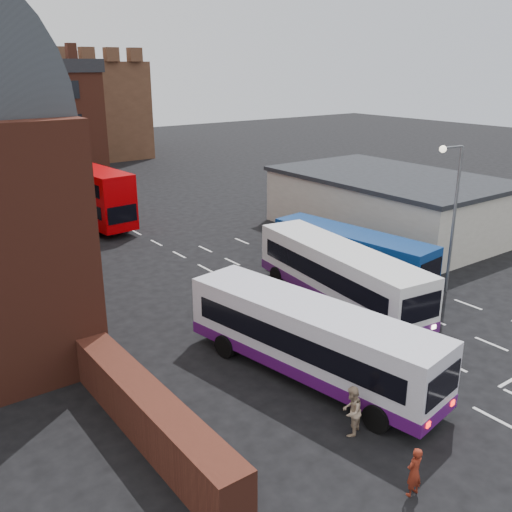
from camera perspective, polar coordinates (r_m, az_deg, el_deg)
ground at (r=24.27m, az=14.50°, el=-11.08°), size 180.00×180.00×0.00m
forecourt_wall at (r=19.56m, az=-10.46°, el=-15.57°), size 1.20×10.00×1.80m
cream_building at (r=42.76m, az=13.11°, el=5.18°), size 10.40×16.40×4.25m
castle_keep at (r=82.24m, az=-20.93°, el=13.50°), size 22.00×22.00×12.00m
bus_white_outbound at (r=22.46m, az=5.41°, el=-7.91°), size 4.31×11.32×3.02m
bus_white_inbound at (r=29.20m, az=8.36°, el=-1.53°), size 3.89×11.44×3.06m
bus_blue at (r=33.14m, az=9.52°, el=0.54°), size 3.49×10.28×2.75m
bus_red_double at (r=45.65m, az=-16.61°, el=6.01°), size 3.45×11.32×4.46m
street_lamp at (r=31.22m, az=18.99°, el=4.76°), size 1.63×0.40×8.00m
pedestrian_red at (r=17.93m, az=15.54°, el=-20.07°), size 0.57×0.38×1.56m
pedestrian_beige at (r=19.84m, az=9.53°, el=-15.04°), size 1.07×0.99×1.76m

